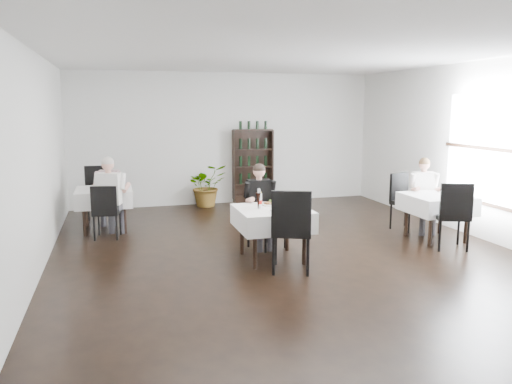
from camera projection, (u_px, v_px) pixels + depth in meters
The scene contains 24 objects.
room_shell at pixel (292, 158), 7.23m from camera, with size 9.00×9.00×9.00m.
window_right at pixel (492, 152), 8.16m from camera, with size 0.06×2.30×1.85m.
wine_shelf at pixel (253, 167), 11.59m from camera, with size 0.90×0.28×1.75m.
main_table at pixel (272, 218), 7.29m from camera, with size 1.03×1.03×0.77m.
left_table at pixel (104, 197), 9.02m from camera, with size 0.98×0.98×0.77m.
right_table at pixel (437, 204), 8.39m from camera, with size 0.98×0.98×0.77m.
potted_tree at pixel (207, 185), 11.24m from camera, with size 0.86×0.75×0.96m, color #1E561D.
main_chair_far at pixel (263, 210), 7.98m from camera, with size 0.64×0.64×1.05m.
main_chair_near at pixel (291, 226), 6.69m from camera, with size 0.68×0.69×1.15m.
left_chair_far at pixel (98, 190), 9.71m from camera, with size 0.52×0.53×1.09m.
left_chair_near at pixel (106, 208), 8.44m from camera, with size 0.49×0.50×0.93m.
right_chair_far at pixel (404, 197), 9.14m from camera, with size 0.60×0.60×1.03m.
right_chair_near at pixel (453, 211), 7.79m from camera, with size 0.63×0.63×1.08m.
diner_main at pixel (260, 199), 7.91m from camera, with size 0.51×0.50×1.35m.
diner_left_far at pixel (109, 186), 9.55m from camera, with size 0.51×0.53×1.28m.
diner_left_near at pixel (110, 191), 8.49m from camera, with size 0.59×0.63×1.41m.
diner_right_far at pixel (424, 189), 8.90m from camera, with size 0.56×0.59×1.34m.
plate_far at pixel (270, 203), 7.53m from camera, with size 0.30×0.30×0.08m.
plate_near at pixel (281, 210), 7.05m from camera, with size 0.27×0.27×0.07m.
pilsner_dark at pixel (258, 201), 7.14m from camera, with size 0.07×0.07×0.31m.
pilsner_lager at pixel (259, 199), 7.33m from camera, with size 0.07×0.07×0.28m.
coke_bottle at pixel (260, 201), 7.25m from camera, with size 0.07×0.07×0.28m.
napkin_cutlery at pixel (292, 210), 7.15m from camera, with size 0.22×0.21×0.02m.
pepper_mill at pixel (446, 191), 8.39m from camera, with size 0.04×0.04×0.11m, color black.
Camera 1 is at (-2.47, -6.79, 2.23)m, focal length 35.00 mm.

